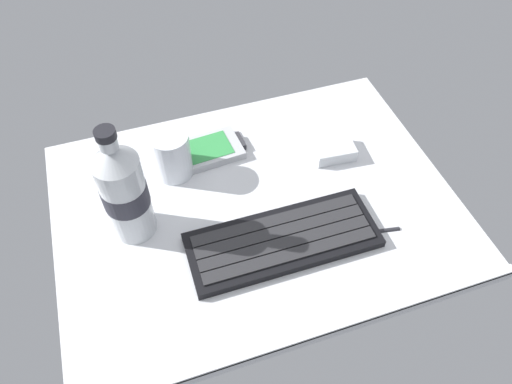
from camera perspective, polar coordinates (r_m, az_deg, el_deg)
ground_plane at (r=79.85cm, az=0.05°, el=-1.93°), size 64.00×48.00×2.80cm
keyboard at (r=74.23cm, az=3.14°, el=-5.61°), size 29.07×11.19×1.70cm
handheld_device at (r=86.50cm, az=-5.68°, el=4.86°), size 13.22×8.56×1.50cm
juice_cup at (r=81.96cm, az=-9.80°, el=4.17°), size 6.40×6.40×8.50cm
water_bottle at (r=71.72cm, az=-15.20°, el=0.12°), size 6.73×6.73×20.80cm
charger_block at (r=86.74cm, az=8.99°, el=5.00°), size 7.45×6.17×2.40cm
stylus_pen at (r=77.60cm, az=13.23°, el=-4.50°), size 9.48×2.34×0.70cm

